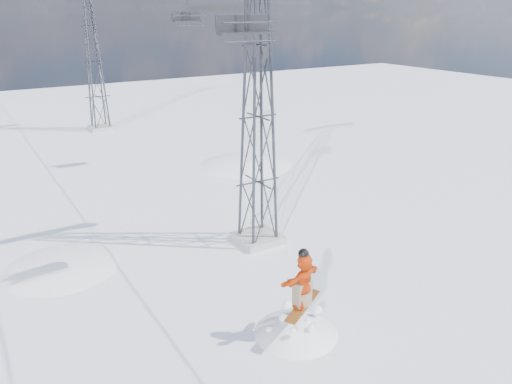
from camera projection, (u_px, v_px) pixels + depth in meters
ground at (375, 347)px, 14.97m from camera, size 120.00×120.00×0.00m
snow_terrain at (81, 316)px, 32.96m from camera, size 39.00×37.00×22.00m
lift_tower_near at (258, 117)px, 19.87m from camera, size 5.20×1.80×11.43m
lift_tower_far at (94, 63)px, 39.87m from camera, size 5.20×1.80×11.43m
snowboarder_jump at (295, 375)px, 16.18m from camera, size 4.40×4.40×7.00m
lift_chair_near at (244, 26)px, 15.34m from camera, size 1.84×0.53×2.28m
lift_chair_mid at (187, 18)px, 28.79m from camera, size 1.82×0.52×2.26m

